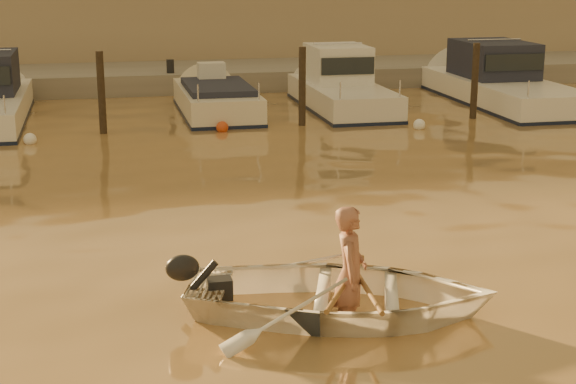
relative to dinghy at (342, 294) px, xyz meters
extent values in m
imported|color=white|center=(0.00, 0.00, 0.00)|extent=(4.31, 3.62, 0.76)
imported|color=#995F4C|center=(0.10, -0.03, 0.27)|extent=(0.56, 0.70, 1.66)
cylinder|color=brown|center=(0.24, -0.08, 0.16)|extent=(0.26, 2.10, 0.13)
cylinder|color=brown|center=(0.05, -0.02, 0.16)|extent=(1.03, 1.89, 0.13)
cylinder|color=#2D2319|center=(-2.62, 12.19, 0.64)|extent=(0.18, 0.18, 2.20)
cylinder|color=#2D2319|center=(2.38, 12.19, 0.64)|extent=(0.18, 0.18, 2.20)
cylinder|color=#2D2319|center=(7.08, 12.19, 0.64)|extent=(0.18, 0.18, 2.20)
sphere|color=white|center=(-4.30, 11.28, -0.16)|extent=(0.30, 0.30, 0.30)
sphere|color=#C34116|center=(0.26, 11.81, -0.16)|extent=(0.30, 0.30, 0.30)
sphere|color=white|center=(5.15, 11.09, -0.16)|extent=(0.30, 0.30, 0.30)
cube|color=gray|center=(-2.42, 19.89, -0.11)|extent=(52.00, 4.00, 1.00)
cube|color=#9E8466|center=(-2.42, 25.39, 2.14)|extent=(46.00, 7.00, 4.80)
camera|label=1|loc=(-2.74, -9.52, 3.90)|focal=55.00mm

